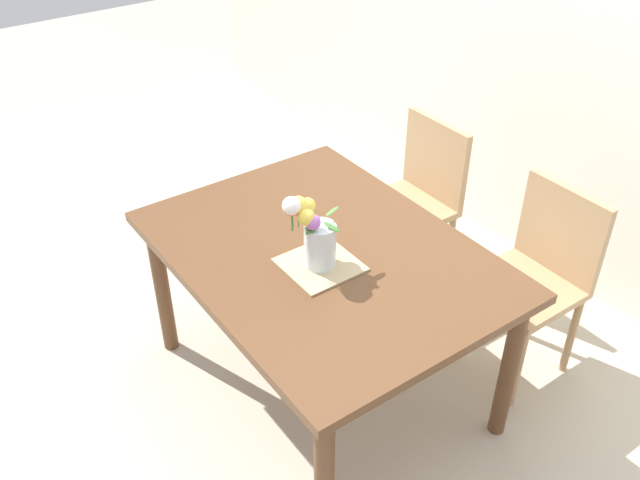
{
  "coord_description": "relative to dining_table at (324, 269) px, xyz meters",
  "views": [
    {
      "loc": [
        1.8,
        -1.3,
        2.39
      ],
      "look_at": [
        0.07,
        -0.07,
        0.88
      ],
      "focal_mm": 38.99,
      "sensor_mm": 36.0,
      "label": 1
    }
  ],
  "objects": [
    {
      "name": "flower_vase",
      "position": [
        0.05,
        -0.09,
        0.25
      ],
      "size": [
        0.21,
        0.23,
        0.31
      ],
      "color": "silver",
      "rests_on": "placemat"
    },
    {
      "name": "placemat",
      "position": [
        0.07,
        -0.07,
        0.1
      ],
      "size": [
        0.27,
        0.27,
        0.01
      ],
      "primitive_type": "cube",
      "color": "tan",
      "rests_on": "dining_table"
    },
    {
      "name": "back_wall",
      "position": [
        0.0,
        1.6,
        0.73
      ],
      "size": [
        7.0,
        0.1,
        2.8
      ],
      "primitive_type": "cube",
      "color": "silver",
      "rests_on": "ground_plane"
    },
    {
      "name": "dining_table",
      "position": [
        0.0,
        0.0,
        0.0
      ],
      "size": [
        1.44,
        1.07,
        0.76
      ],
      "color": "brown",
      "rests_on": "ground_plane"
    },
    {
      "name": "chair_right",
      "position": [
        0.4,
        0.88,
        -0.15
      ],
      "size": [
        0.42,
        0.42,
        0.9
      ],
      "rotation": [
        0.0,
        0.0,
        3.14
      ],
      "color": "tan",
      "rests_on": "ground_plane"
    },
    {
      "name": "chair_left",
      "position": [
        -0.4,
        0.88,
        -0.15
      ],
      "size": [
        0.42,
        0.42,
        0.9
      ],
      "rotation": [
        0.0,
        0.0,
        3.14
      ],
      "color": "tan",
      "rests_on": "ground_plane"
    },
    {
      "name": "ground_plane",
      "position": [
        0.0,
        0.0,
        -0.67
      ],
      "size": [
        12.0,
        12.0,
        0.0
      ],
      "primitive_type": "plane",
      "color": "#B7AD99"
    }
  ]
}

